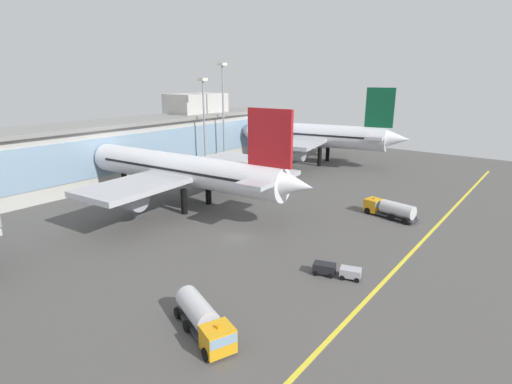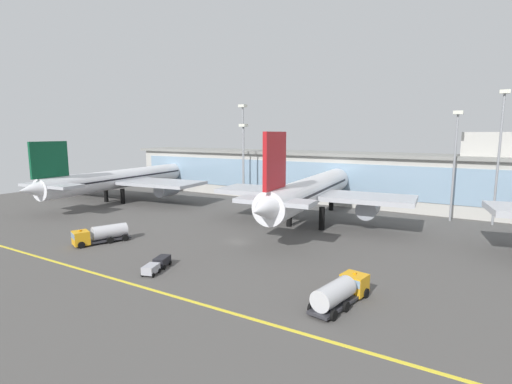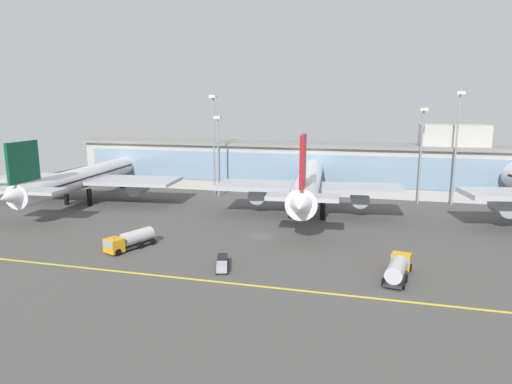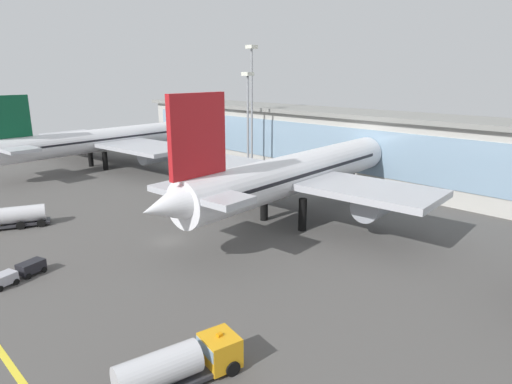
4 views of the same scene
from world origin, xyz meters
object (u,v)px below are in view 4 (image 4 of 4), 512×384
object	(u,v)px
apron_light_mast_far_east	(248,108)
baggage_tug_near	(19,272)
airliner_near_left	(110,140)
fuel_tanker_truck	(10,217)
service_truck_far	(181,363)
airliner_near_right	(296,174)
apron_light_mast_centre	(252,92)

from	to	relation	value
apron_light_mast_far_east	baggage_tug_near	bearing A→B (deg)	-69.96
airliner_near_left	fuel_tanker_truck	size ratio (longest dim) A/B	6.23
airliner_near_left	apron_light_mast_far_east	distance (m)	33.69
service_truck_far	airliner_near_left	bearing A→B (deg)	76.73
baggage_tug_near	apron_light_mast_far_east	bearing A→B (deg)	2.43
airliner_near_right	apron_light_mast_centre	xyz separation A→B (m)	(-27.74, 18.23, 9.94)
airliner_near_left	service_truck_far	xyz separation A→B (m)	(71.52, -31.47, -4.49)
airliner_near_left	airliner_near_right	bearing A→B (deg)	-95.22
apron_light_mast_centre	airliner_near_right	bearing A→B (deg)	-33.32
airliner_near_left	apron_light_mast_centre	xyz separation A→B (m)	(26.63, 18.67, 10.68)
service_truck_far	apron_light_mast_far_east	distance (m)	64.40
fuel_tanker_truck	apron_light_mast_centre	size ratio (longest dim) A/B	0.36
fuel_tanker_truck	baggage_tug_near	size ratio (longest dim) A/B	1.61
baggage_tug_near	service_truck_far	distance (m)	24.64
airliner_near_left	fuel_tanker_truck	xyz separation A→B (m)	(29.42, -29.78, -4.49)
airliner_near_right	service_truck_far	size ratio (longest dim) A/B	5.52
service_truck_far	apron_light_mast_far_east	world-z (taller)	apron_light_mast_far_east
airliner_near_left	baggage_tug_near	distance (m)	58.38
airliner_near_right	baggage_tug_near	size ratio (longest dim) A/B	8.89
airliner_near_left	apron_light_mast_far_east	size ratio (longest dim) A/B	2.81
airliner_near_left	fuel_tanker_truck	bearing A→B (deg)	-141.02
service_truck_far	apron_light_mast_centre	distance (m)	68.98
airliner_near_left	fuel_tanker_truck	distance (m)	42.10
apron_light_mast_centre	apron_light_mast_far_east	xyz separation A→B (m)	(2.35, -3.37, -2.91)
fuel_tanker_truck	baggage_tug_near	bearing A→B (deg)	97.63
airliner_near_left	apron_light_mast_centre	distance (m)	34.23
airliner_near_right	fuel_tanker_truck	distance (m)	39.53
baggage_tug_near	apron_light_mast_far_east	xyz separation A→B (m)	(-18.06, 49.49, 12.98)
airliner_near_right	apron_light_mast_far_east	world-z (taller)	apron_light_mast_far_east
airliner_near_right	baggage_tug_near	world-z (taller)	airliner_near_right
apron_light_mast_centre	apron_light_mast_far_east	bearing A→B (deg)	-55.04
airliner_near_left	service_truck_far	size ratio (longest dim) A/B	6.20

